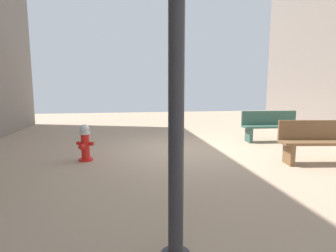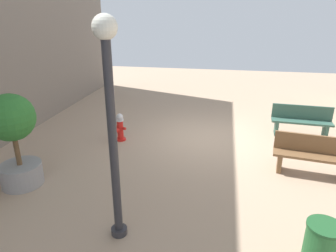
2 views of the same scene
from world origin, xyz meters
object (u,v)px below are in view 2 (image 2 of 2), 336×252
(bench_near, at_px, (301,120))
(bench_far, at_px, (313,155))
(fire_hydrant, at_px, (120,127))
(planter_tree, at_px, (14,135))
(street_lamp, at_px, (111,111))
(trash_bin, at_px, (320,251))

(bench_near, bearing_deg, bench_far, 83.99)
(fire_hydrant, distance_m, bench_near, 5.58)
(planter_tree, xyz_separation_m, street_lamp, (-2.68, 1.16, 1.07))
(planter_tree, relative_size, trash_bin, 2.31)
(fire_hydrant, bearing_deg, bench_near, -165.59)
(planter_tree, bearing_deg, bench_far, -165.29)
(bench_near, relative_size, planter_tree, 0.86)
(bench_far, distance_m, trash_bin, 3.26)
(street_lamp, bearing_deg, bench_near, -127.38)
(fire_hydrant, xyz_separation_m, bench_near, (-5.41, -1.39, 0.08))
(fire_hydrant, distance_m, street_lamp, 4.56)
(bench_near, relative_size, trash_bin, 1.98)
(fire_hydrant, distance_m, trash_bin, 6.19)
(fire_hydrant, distance_m, planter_tree, 3.20)
(fire_hydrant, xyz_separation_m, trash_bin, (-4.49, 4.27, 0.04))
(bench_near, height_order, trash_bin, bench_near)
(planter_tree, distance_m, street_lamp, 3.11)
(bench_near, bearing_deg, fire_hydrant, 14.41)
(bench_far, bearing_deg, bench_near, -96.01)
(planter_tree, height_order, street_lamp, street_lamp)
(bench_near, distance_m, bench_far, 2.48)
(planter_tree, distance_m, trash_bin, 6.07)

